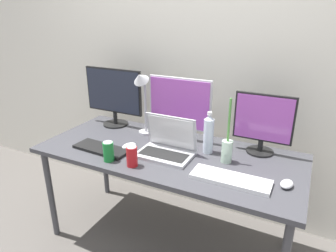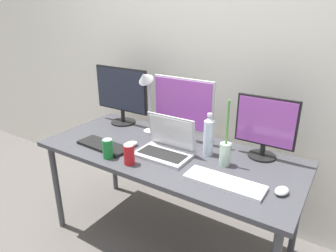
# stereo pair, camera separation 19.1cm
# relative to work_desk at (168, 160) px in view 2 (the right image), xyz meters

# --- Properties ---
(ground_plane) EXTENTS (16.00, 16.00, 0.00)m
(ground_plane) POSITION_rel_work_desk_xyz_m (0.00, 0.00, -0.68)
(ground_plane) COLOR #5B5651
(wall_back) EXTENTS (7.00, 0.08, 2.60)m
(wall_back) POSITION_rel_work_desk_xyz_m (0.00, 0.59, 0.62)
(wall_back) COLOR silver
(wall_back) RESTS_ON ground
(work_desk) EXTENTS (1.73, 0.75, 0.74)m
(work_desk) POSITION_rel_work_desk_xyz_m (0.00, 0.00, 0.00)
(work_desk) COLOR #424247
(work_desk) RESTS_ON ground
(monitor_left) EXTENTS (0.50, 0.20, 0.46)m
(monitor_left) POSITION_rel_work_desk_xyz_m (-0.60, 0.25, 0.31)
(monitor_left) COLOR black
(monitor_left) RESTS_ON work_desk
(monitor_center) EXTENTS (0.47, 0.18, 0.44)m
(monitor_center) POSITION_rel_work_desk_xyz_m (-0.03, 0.24, 0.30)
(monitor_center) COLOR silver
(monitor_center) RESTS_ON work_desk
(monitor_right) EXTENTS (0.37, 0.18, 0.39)m
(monitor_right) POSITION_rel_work_desk_xyz_m (0.54, 0.26, 0.27)
(monitor_right) COLOR black
(monitor_right) RESTS_ON work_desk
(laptop_silver) EXTENTS (0.35, 0.24, 0.25)m
(laptop_silver) POSITION_rel_work_desk_xyz_m (0.01, -0.04, 0.12)
(laptop_silver) COLOR #B7B7BC
(laptop_silver) RESTS_ON work_desk
(keyboard_main) EXTENTS (0.43, 0.15, 0.02)m
(keyboard_main) POSITION_rel_work_desk_xyz_m (0.47, -0.17, 0.07)
(keyboard_main) COLOR white
(keyboard_main) RESTS_ON work_desk
(keyboard_aux) EXTENTS (0.39, 0.17, 0.02)m
(keyboard_aux) POSITION_rel_work_desk_xyz_m (-0.41, -0.18, 0.07)
(keyboard_aux) COLOR black
(keyboard_aux) RESTS_ON work_desk
(mouse_by_keyboard) EXTENTS (0.10, 0.12, 0.04)m
(mouse_by_keyboard) POSITION_rel_work_desk_xyz_m (-0.25, -0.08, 0.08)
(mouse_by_keyboard) COLOR silver
(mouse_by_keyboard) RESTS_ON work_desk
(mouse_by_laptop) EXTENTS (0.08, 0.10, 0.04)m
(mouse_by_laptop) POSITION_rel_work_desk_xyz_m (0.75, -0.10, 0.08)
(mouse_by_laptop) COLOR silver
(mouse_by_laptop) RESTS_ON work_desk
(water_bottle) EXTENTS (0.07, 0.07, 0.28)m
(water_bottle) POSITION_rel_work_desk_xyz_m (0.24, 0.10, 0.19)
(water_bottle) COLOR silver
(water_bottle) RESTS_ON work_desk
(soda_can_near_keyboard) EXTENTS (0.07, 0.07, 0.13)m
(soda_can_near_keyboard) POSITION_rel_work_desk_xyz_m (-0.27, -0.28, 0.12)
(soda_can_near_keyboard) COLOR #197F33
(soda_can_near_keyboard) RESTS_ON work_desk
(soda_can_by_laptop) EXTENTS (0.07, 0.07, 0.13)m
(soda_can_by_laptop) POSITION_rel_work_desk_xyz_m (-0.10, -0.27, 0.12)
(soda_can_by_laptop) COLOR red
(soda_can_by_laptop) RESTS_ON work_desk
(bamboo_vase) EXTENTS (0.07, 0.07, 0.41)m
(bamboo_vase) POSITION_rel_work_desk_xyz_m (0.38, 0.03, 0.15)
(bamboo_vase) COLOR #B2D1B7
(bamboo_vase) RESTS_ON work_desk
(desk_lamp) EXTENTS (0.11, 0.18, 0.49)m
(desk_lamp) POSITION_rel_work_desk_xyz_m (-0.29, 0.17, 0.40)
(desk_lamp) COLOR #B7B7BC
(desk_lamp) RESTS_ON work_desk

